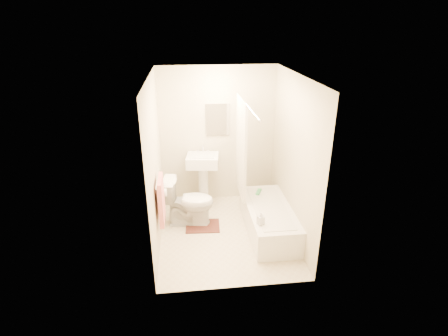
{
  "coord_description": "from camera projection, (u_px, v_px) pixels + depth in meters",
  "views": [
    {
      "loc": [
        -0.56,
        -4.57,
        3.09
      ],
      "look_at": [
        0.0,
        0.25,
        1.0
      ],
      "focal_mm": 28.0,
      "sensor_mm": 36.0,
      "label": 1
    }
  ],
  "objects": [
    {
      "name": "toilet",
      "position": [
        189.0,
        202.0,
        5.57
      ],
      "size": [
        0.85,
        0.55,
        0.78
      ],
      "primitive_type": "imported",
      "rotation": [
        0.0,
        0.0,
        1.44
      ],
      "color": "white",
      "rests_on": "floor"
    },
    {
      "name": "bath_mat",
      "position": [
        203.0,
        226.0,
        5.62
      ],
      "size": [
        0.56,
        0.43,
        0.02
      ],
      "primitive_type": "cube",
      "rotation": [
        0.0,
        0.0,
        -0.06
      ],
      "color": "#4D2920",
      "rests_on": "floor"
    },
    {
      "name": "sink",
      "position": [
        203.0,
        178.0,
        6.08
      ],
      "size": [
        0.58,
        0.49,
        1.04
      ],
      "primitive_type": null,
      "rotation": [
        0.0,
        0.0,
        -0.13
      ],
      "color": "white",
      "rests_on": "floor"
    },
    {
      "name": "towel",
      "position": [
        161.0,
        200.0,
        4.82
      ],
      "size": [
        0.06,
        0.45,
        0.66
      ],
      "primitive_type": "cube",
      "color": "#CC7266",
      "rests_on": "towel_bar"
    },
    {
      "name": "toilet_paper",
      "position": [
        163.0,
        193.0,
        5.18
      ],
      "size": [
        0.11,
        0.12,
        0.12
      ],
      "primitive_type": "cylinder",
      "rotation": [
        0.0,
        1.57,
        0.0
      ],
      "color": "white",
      "rests_on": "wall_left"
    },
    {
      "name": "scrub_brush",
      "position": [
        259.0,
        192.0,
        5.76
      ],
      "size": [
        0.14,
        0.21,
        0.04
      ],
      "primitive_type": "cube",
      "rotation": [
        0.0,
        0.0,
        -0.43
      ],
      "color": "#3C9F57",
      "rests_on": "bathtub"
    },
    {
      "name": "wall_left",
      "position": [
        155.0,
        165.0,
        4.87
      ],
      "size": [
        0.02,
        2.4,
        2.4
      ],
      "primitive_type": "cube",
      "color": "beige",
      "rests_on": "ground"
    },
    {
      "name": "floor",
      "position": [
        226.0,
        233.0,
        5.45
      ],
      "size": [
        2.4,
        2.4,
        0.0
      ],
      "primitive_type": "plane",
      "color": "beige",
      "rests_on": "ground"
    },
    {
      "name": "wall_back",
      "position": [
        218.0,
        136.0,
        6.07
      ],
      "size": [
        2.0,
        0.02,
        2.4
      ],
      "primitive_type": "cube",
      "color": "beige",
      "rests_on": "ground"
    },
    {
      "name": "bathtub",
      "position": [
        269.0,
        219.0,
        5.42
      ],
      "size": [
        0.66,
        1.51,
        0.42
      ],
      "primitive_type": null,
      "color": "white",
      "rests_on": "floor"
    },
    {
      "name": "ceiling",
      "position": [
        226.0,
        76.0,
        4.5
      ],
      "size": [
        2.4,
        2.4,
        0.0
      ],
      "primitive_type": "plane",
      "color": "white",
      "rests_on": "ground"
    },
    {
      "name": "curtain_rod",
      "position": [
        247.0,
        104.0,
        4.78
      ],
      "size": [
        0.03,
        1.7,
        0.03
      ],
      "primitive_type": "cylinder",
      "rotation": [
        1.57,
        0.0,
        0.0
      ],
      "color": "silver",
      "rests_on": "wall_back"
    },
    {
      "name": "shower_curtain",
      "position": [
        241.0,
        148.0,
        5.46
      ],
      "size": [
        0.04,
        0.8,
        1.55
      ],
      "primitive_type": "cube",
      "color": "silver",
      "rests_on": "curtain_rod"
    },
    {
      "name": "towel_bar",
      "position": [
        157.0,
        179.0,
        4.69
      ],
      "size": [
        0.02,
        0.6,
        0.02
      ],
      "primitive_type": "cylinder",
      "rotation": [
        1.57,
        0.0,
        0.0
      ],
      "color": "silver",
      "rests_on": "wall_left"
    },
    {
      "name": "mirror",
      "position": [
        218.0,
        120.0,
        5.93
      ],
      "size": [
        0.4,
        0.03,
        0.55
      ],
      "primitive_type": "cube",
      "color": "white",
      "rests_on": "wall_back"
    },
    {
      "name": "wall_right",
      "position": [
        294.0,
        159.0,
        5.08
      ],
      "size": [
        0.02,
        2.4,
        2.4
      ],
      "primitive_type": "cube",
      "color": "beige",
      "rests_on": "ground"
    },
    {
      "name": "soap_bottle",
      "position": [
        261.0,
        218.0,
        4.87
      ],
      "size": [
        0.11,
        0.11,
        0.19
      ],
      "primitive_type": "imported",
      "rotation": [
        0.0,
        0.0,
        0.37
      ],
      "color": "silver",
      "rests_on": "bathtub"
    }
  ]
}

